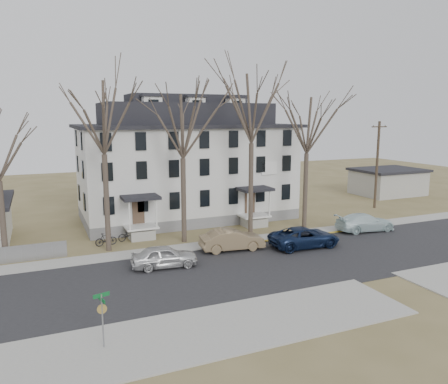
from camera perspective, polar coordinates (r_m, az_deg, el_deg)
name	(u,v)px	position (r m, az deg, el deg)	size (l,w,h in m)	color
ground	(304,272)	(29.44, 10.42, -10.23)	(120.00, 120.00, 0.00)	olive
main_road	(288,263)	(31.02, 8.35, -9.12)	(120.00, 10.00, 0.04)	#27272A
far_sidewalk	(249,240)	(36.02, 3.33, -6.32)	(120.00, 2.00, 0.08)	#A09F97
near_sidewalk_left	(221,329)	(21.87, -0.37, -17.48)	(20.00, 5.00, 0.08)	#A09F97
yellow_curb	(307,237)	(37.72, 10.79, -5.73)	(14.00, 0.25, 0.06)	gold
boarding_house	(187,164)	(43.28, -4.91, 3.67)	(20.80, 12.36, 12.05)	slate
distant_building	(388,182)	(60.30, 20.61, 1.29)	(8.50, 6.50, 3.35)	#A09F97
tree_far_left	(102,112)	(33.00, -15.60, 10.05)	(8.40, 8.40, 13.72)	#473B31
tree_mid_left	(182,122)	(34.35, -5.46, 9.11)	(7.80, 7.80, 12.74)	#473B31
tree_center	(252,103)	(36.65, 3.65, 11.50)	(9.00, 9.00, 14.70)	#473B31
tree_mid_right	(308,121)	(39.43, 10.86, 9.08)	(7.80, 7.80, 12.74)	#473B31
utility_pole_far	(377,164)	(50.46, 19.36, 3.49)	(2.00, 0.28, 9.50)	#3D3023
car_silver	(164,257)	(29.78, -7.79, -8.40)	(1.77, 4.40, 1.50)	silver
car_tan	(232,240)	(33.13, 1.06, -6.31)	(1.70, 4.86, 1.60)	#866F4F
car_navy	(305,238)	(34.50, 10.48, -5.87)	(2.56, 5.55, 1.54)	#111F3F
car_white	(365,223)	(40.49, 17.93, -3.84)	(2.15, 5.29, 1.54)	silver
bicycle_left	(129,235)	(36.50, -12.26, -5.50)	(0.67, 1.91, 1.01)	black
bicycle_right	(106,240)	(35.50, -15.15, -6.05)	(0.48, 1.69, 1.01)	black
street_sign	(102,312)	(20.22, -15.63, -14.87)	(0.73, 0.73, 2.57)	gray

